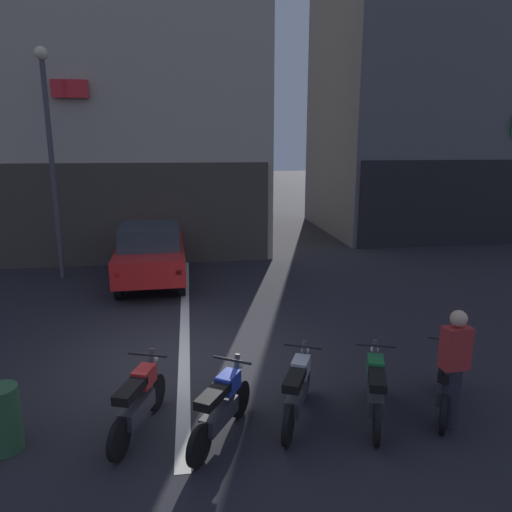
{
  "coord_description": "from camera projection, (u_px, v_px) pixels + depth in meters",
  "views": [
    {
      "loc": [
        0.18,
        -7.85,
        3.76
      ],
      "look_at": [
        1.58,
        2.0,
        1.4
      ],
      "focal_mm": 33.16,
      "sensor_mm": 36.0,
      "label": 1
    }
  ],
  "objects": [
    {
      "name": "motorcycle_green_row_right_mid",
      "position": [
        375.0,
        388.0,
        6.56
      ],
      "size": [
        0.68,
        1.6,
        0.98
      ],
      "color": "black",
      "rests_on": "ground"
    },
    {
      "name": "street_lamp",
      "position": [
        50.0,
        141.0,
        12.82
      ],
      "size": [
        0.36,
        0.36,
        6.25
      ],
      "color": "#47474C",
      "rests_on": "ground"
    },
    {
      "name": "building_mid_block",
      "position": [
        124.0,
        0.0,
        17.82
      ],
      "size": [
        9.79,
        10.02,
        18.1
      ],
      "color": "#B2A893",
      "rests_on": "ground"
    },
    {
      "name": "motorcycle_red_row_leftmost",
      "position": [
        139.0,
        400.0,
        6.26
      ],
      "size": [
        0.69,
        1.6,
        0.98
      ],
      "color": "black",
      "rests_on": "ground"
    },
    {
      "name": "trash_bin",
      "position": [
        2.0,
        419.0,
        5.88
      ],
      "size": [
        0.44,
        0.44,
        0.85
      ],
      "primitive_type": "cylinder",
      "color": "#2D5938",
      "rests_on": "ground"
    },
    {
      "name": "car_red_crossing_near",
      "position": [
        151.0,
        252.0,
        12.94
      ],
      "size": [
        1.91,
        4.16,
        1.64
      ],
      "color": "black",
      "rests_on": "ground"
    },
    {
      "name": "ground_plane",
      "position": [
        184.0,
        361.0,
        8.41
      ],
      "size": [
        120.0,
        120.0,
        0.0
      ],
      "primitive_type": "plane",
      "color": "#232328"
    },
    {
      "name": "lane_centre_line",
      "position": [
        185.0,
        272.0,
        14.19
      ],
      "size": [
        0.2,
        18.0,
        0.01
      ],
      "primitive_type": "cube",
      "color": "silver",
      "rests_on": "ground"
    },
    {
      "name": "motorcycle_blue_row_left_mid",
      "position": [
        222.0,
        406.0,
        6.11
      ],
      "size": [
        0.92,
        1.47,
        0.98
      ],
      "color": "black",
      "rests_on": "ground"
    },
    {
      "name": "building_far_right",
      "position": [
        428.0,
        96.0,
        20.27
      ],
      "size": [
        8.79,
        7.59,
        11.55
      ],
      "color": "#56565B",
      "rests_on": "ground"
    },
    {
      "name": "motorcycle_white_row_rightmost",
      "position": [
        445.0,
        381.0,
        6.77
      ],
      "size": [
        0.89,
        1.48,
        0.98
      ],
      "color": "black",
      "rests_on": "ground"
    },
    {
      "name": "motorcycle_silver_row_centre",
      "position": [
        298.0,
        389.0,
        6.53
      ],
      "size": [
        0.78,
        1.55,
        0.98
      ],
      "color": "black",
      "rests_on": "ground"
    },
    {
      "name": "person_by_motorcycles",
      "position": [
        453.0,
        368.0,
        6.28
      ],
      "size": [
        0.38,
        0.25,
        1.67
      ],
      "color": "#23232D",
      "rests_on": "ground"
    }
  ]
}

